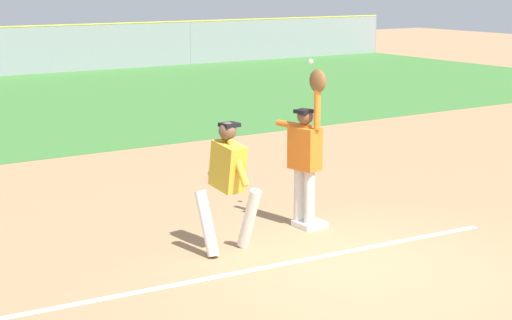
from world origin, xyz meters
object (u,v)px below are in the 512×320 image
(baseball, at_px, (311,61))
(parked_car_white, at_px, (60,46))
(first_base, at_px, (309,224))
(runner, at_px, (228,178))
(fielder, at_px, (306,151))
(parked_car_tan, at_px, (174,41))

(baseball, height_order, parked_car_white, baseball)
(first_base, distance_m, runner, 1.86)
(fielder, relative_size, parked_car_tan, 0.52)
(fielder, distance_m, runner, 1.54)
(parked_car_tan, bearing_deg, baseball, -114.14)
(fielder, xyz_separation_m, baseball, (0.20, 0.17, 1.22))
(first_base, xyz_separation_m, runner, (-1.56, -0.33, 0.96))
(fielder, bearing_deg, parked_car_white, -113.74)
(parked_car_tan, bearing_deg, parked_car_white, 176.69)
(first_base, bearing_deg, baseball, 57.08)
(baseball, relative_size, parked_car_white, 0.02)
(first_base, distance_m, parked_car_tan, 27.40)
(runner, bearing_deg, parked_car_tan, 58.98)
(runner, xyz_separation_m, baseball, (1.69, 0.52, 1.35))
(baseball, distance_m, parked_car_white, 25.80)
(fielder, relative_size, runner, 1.33)
(parked_car_white, bearing_deg, baseball, -98.62)
(baseball, bearing_deg, fielder, -138.22)
(first_base, distance_m, baseball, 2.32)
(first_base, xyz_separation_m, parked_car_white, (5.53, 25.36, 0.63))
(first_base, distance_m, parked_car_white, 25.97)
(first_base, height_order, parked_car_white, parked_car_white)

